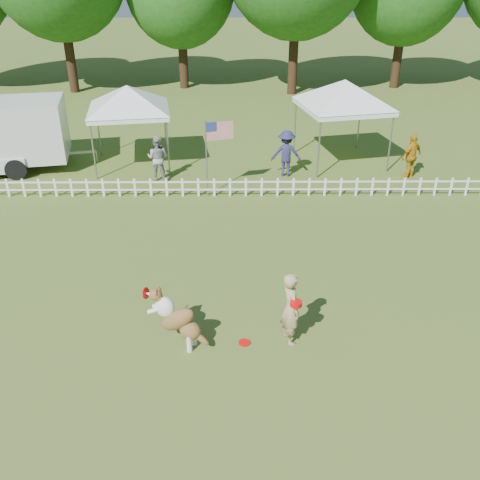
{
  "coord_description": "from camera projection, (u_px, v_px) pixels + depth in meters",
  "views": [
    {
      "loc": [
        -0.04,
        -8.62,
        6.82
      ],
      "look_at": [
        0.03,
        2.0,
        1.1
      ],
      "focal_mm": 40.0,
      "sensor_mm": 36.0,
      "label": 1
    }
  ],
  "objects": [
    {
      "name": "frisbee_on_turf",
      "position": [
        244.0,
        343.0,
        10.57
      ],
      "size": [
        0.28,
        0.28,
        0.02
      ],
      "primitive_type": "cylinder",
      "rotation": [
        0.0,
        0.0,
        0.17
      ],
      "color": "red",
      "rests_on": "ground"
    },
    {
      "name": "spectator_a",
      "position": [
        158.0,
        158.0,
        17.86
      ],
      "size": [
        0.87,
        0.75,
        1.54
      ],
      "primitive_type": "imported",
      "rotation": [
        0.0,
        0.0,
        2.88
      ],
      "color": "#95969A",
      "rests_on": "ground"
    },
    {
      "name": "picket_fence",
      "position": [
        238.0,
        187.0,
        16.84
      ],
      "size": [
        22.0,
        0.08,
        0.6
      ],
      "primitive_type": null,
      "color": "white",
      "rests_on": "ground"
    },
    {
      "name": "flag_pole",
      "position": [
        207.0,
        160.0,
        16.42
      ],
      "size": [
        0.91,
        0.36,
        2.41
      ],
      "primitive_type": null,
      "rotation": [
        0.0,
        0.0,
        0.29
      ],
      "color": "gray",
      "rests_on": "ground"
    },
    {
      "name": "spectator_c",
      "position": [
        411.0,
        156.0,
        18.02
      ],
      "size": [
        0.95,
        0.82,
        1.54
      ],
      "primitive_type": "imported",
      "rotation": [
        0.0,
        0.0,
        3.74
      ],
      "color": "#C08716",
      "rests_on": "ground"
    },
    {
      "name": "canopy_tent_right",
      "position": [
        341.0,
        123.0,
        19.05
      ],
      "size": [
        3.36,
        3.36,
        2.92
      ],
      "primitive_type": null,
      "rotation": [
        0.0,
        0.0,
        0.22
      ],
      "color": "white",
      "rests_on": "ground"
    },
    {
      "name": "dog",
      "position": [
        179.0,
        320.0,
        10.25
      ],
      "size": [
        1.25,
        0.79,
        1.22
      ],
      "primitive_type": null,
      "rotation": [
        0.0,
        0.0,
        -0.36
      ],
      "color": "brown",
      "rests_on": "ground"
    },
    {
      "name": "canopy_tent_left",
      "position": [
        131.0,
        127.0,
        18.87
      ],
      "size": [
        3.08,
        3.08,
        2.78
      ],
      "primitive_type": null,
      "rotation": [
        0.0,
        0.0,
        0.16
      ],
      "color": "white",
      "rests_on": "ground"
    },
    {
      "name": "ground",
      "position": [
        239.0,
        335.0,
        10.82
      ],
      "size": [
        120.0,
        120.0,
        0.0
      ],
      "primitive_type": "plane",
      "color": "#41611E",
      "rests_on": "ground"
    },
    {
      "name": "handler",
      "position": [
        291.0,
        308.0,
        10.29
      ],
      "size": [
        0.51,
        0.64,
        1.56
      ],
      "primitive_type": "imported",
      "rotation": [
        0.0,
        0.0,
        1.83
      ],
      "color": "tan",
      "rests_on": "ground"
    },
    {
      "name": "spectator_b",
      "position": [
        286.0,
        153.0,
        18.19
      ],
      "size": [
        1.07,
        0.66,
        1.59
      ],
      "primitive_type": "imported",
      "rotation": [
        0.0,
        0.0,
        3.07
      ],
      "color": "#27234C",
      "rests_on": "ground"
    }
  ]
}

